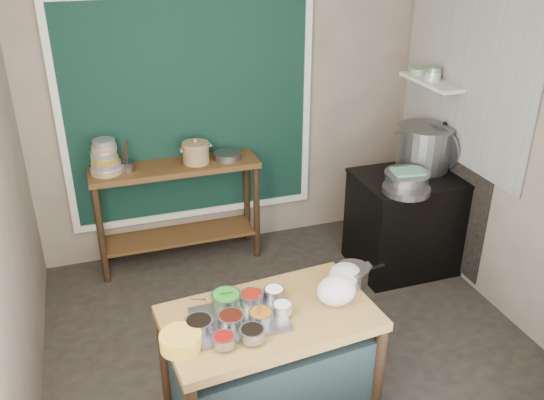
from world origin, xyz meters
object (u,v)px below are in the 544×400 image
object	(u,v)px
prep_table	(270,363)
yellow_basin	(181,341)
steamer	(407,179)
stove_block	(406,223)
condiment_tray	(239,319)
utensil_cup	(127,166)
ceramic_crock	(196,154)
stock_pot	(424,148)
back_counter	(178,213)
saucepan	(353,275)

from	to	relation	value
prep_table	yellow_basin	xyz separation A→B (m)	(-0.55, -0.13, 0.42)
prep_table	steamer	world-z (taller)	steamer
stove_block	condiment_tray	distance (m)	2.29
utensil_cup	stove_block	bearing A→B (deg)	-17.53
utensil_cup	ceramic_crock	world-z (taller)	ceramic_crock
ceramic_crock	stock_pot	bearing A→B (deg)	-17.07
prep_table	back_counter	bearing A→B (deg)	91.02
utensil_cup	saucepan	bearing A→B (deg)	-56.72
prep_table	ceramic_crock	distance (m)	2.09
stock_pot	steamer	distance (m)	0.46
steamer	stock_pot	bearing A→B (deg)	42.28
prep_table	saucepan	distance (m)	0.76
prep_table	stove_block	world-z (taller)	stove_block
prep_table	utensil_cup	world-z (taller)	utensil_cup
stove_block	steamer	world-z (taller)	steamer
stove_block	steamer	size ratio (longest dim) A/B	2.39
condiment_tray	ceramic_crock	world-z (taller)	ceramic_crock
yellow_basin	steamer	distance (m)	2.43
condiment_tray	steamer	distance (m)	2.06
ceramic_crock	steamer	world-z (taller)	ceramic_crock
ceramic_crock	stock_pot	size ratio (longest dim) A/B	0.50
stove_block	utensil_cup	size ratio (longest dim) A/B	6.52
condiment_tray	utensil_cup	bearing A→B (deg)	101.87
utensil_cup	condiment_tray	bearing A→B (deg)	-78.13
stove_block	utensil_cup	xyz separation A→B (m)	(-2.30, 0.72, 0.57)
back_counter	prep_table	bearing A→B (deg)	-83.98
ceramic_crock	stock_pot	distance (m)	1.98
utensil_cup	steamer	world-z (taller)	utensil_cup
back_counter	stock_pot	size ratio (longest dim) A/B	2.95
yellow_basin	condiment_tray	bearing A→B (deg)	18.78
back_counter	yellow_basin	size ratio (longest dim) A/B	6.28
prep_table	saucepan	size ratio (longest dim) A/B	5.78
prep_table	utensil_cup	bearing A→B (deg)	101.93
utensil_cup	ceramic_crock	distance (m)	0.59
back_counter	yellow_basin	distance (m)	2.17
yellow_basin	stock_pot	size ratio (longest dim) A/B	0.47
saucepan	yellow_basin	bearing A→B (deg)	-173.53
saucepan	utensil_cup	world-z (taller)	utensil_cup
utensil_cup	stock_pot	xyz separation A→B (m)	(2.47, -0.59, 0.08)
stove_block	saucepan	xyz separation A→B (m)	(-1.09, -1.12, 0.38)
prep_table	condiment_tray	bearing A→B (deg)	176.03
prep_table	steamer	size ratio (longest dim) A/B	3.31
saucepan	prep_table	bearing A→B (deg)	-173.31
condiment_tray	yellow_basin	size ratio (longest dim) A/B	2.31
condiment_tray	yellow_basin	xyz separation A→B (m)	(-0.36, -0.12, 0.03)
back_counter	steamer	world-z (taller)	steamer
prep_table	stove_block	size ratio (longest dim) A/B	1.39
utensil_cup	steamer	xyz separation A→B (m)	(2.15, -0.89, -0.05)
condiment_tray	stock_pot	xyz separation A→B (m)	(2.05, 1.40, 0.31)
condiment_tray	prep_table	bearing A→B (deg)	1.03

